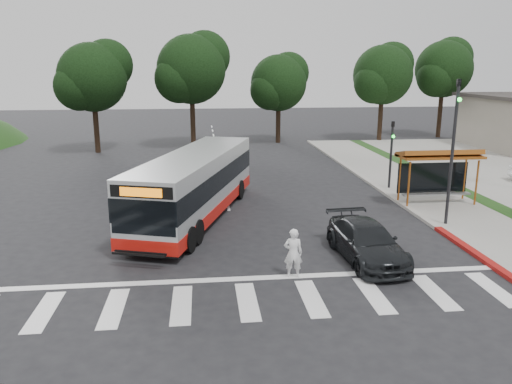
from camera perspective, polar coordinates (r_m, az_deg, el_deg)
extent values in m
plane|color=black|center=(20.22, -2.30, -6.11)|extent=(140.00, 140.00, 0.00)
cube|color=gray|center=(30.39, 17.73, 0.23)|extent=(4.00, 40.00, 0.12)
cube|color=#9E9991|center=(29.64, 14.19, 0.16)|extent=(0.30, 40.00, 0.15)
cube|color=maroon|center=(20.97, 23.64, -6.36)|extent=(0.32, 6.00, 0.15)
cube|color=silver|center=(15.63, -0.99, -12.38)|extent=(18.00, 2.60, 0.01)
cylinder|color=#9B5019|center=(26.12, 17.05, 0.83)|extent=(0.10, 0.10, 2.30)
cylinder|color=#9B5019|center=(27.74, 23.90, 0.97)|extent=(0.10, 0.10, 2.30)
cylinder|color=#9B5019|center=(27.20, 16.07, 1.40)|extent=(0.10, 0.10, 2.30)
cylinder|color=#9B5019|center=(28.75, 22.73, 1.52)|extent=(0.10, 0.10, 2.30)
cube|color=#9B5019|center=(27.17, 20.25, 3.86)|extent=(4.20, 1.60, 0.12)
cube|color=#9B5019|center=(27.19, 20.23, 4.19)|extent=(4.20, 1.32, 0.51)
cube|color=black|center=(27.92, 19.50, 1.56)|extent=(3.80, 0.06, 1.60)
cube|color=gray|center=(27.56, 19.90, -0.23)|extent=(3.60, 0.40, 0.08)
cylinder|color=black|center=(23.44, 21.50, 3.95)|extent=(0.14, 0.14, 6.50)
imported|color=black|center=(23.17, 22.11, 10.65)|extent=(0.16, 0.20, 1.00)
sphere|color=#19E533|center=(23.03, 22.24, 9.75)|extent=(0.18, 0.18, 0.18)
cylinder|color=black|center=(29.93, 15.16, 4.00)|extent=(0.14, 0.14, 4.00)
imported|color=black|center=(29.72, 15.35, 6.85)|extent=(0.16, 0.20, 1.00)
sphere|color=#19E533|center=(29.59, 15.43, 6.13)|extent=(0.18, 0.18, 0.18)
cylinder|color=black|center=(50.23, 14.02, 8.29)|extent=(0.44, 0.44, 4.40)
sphere|color=black|center=(50.02, 14.30, 12.85)|extent=(5.60, 5.60, 5.60)
sphere|color=black|center=(51.20, 15.24, 13.93)|extent=(4.20, 4.20, 4.20)
sphere|color=black|center=(49.04, 13.44, 12.06)|extent=(3.92, 3.92, 3.92)
cylinder|color=black|center=(54.81, 20.27, 8.42)|extent=(0.44, 0.44, 4.84)
sphere|color=black|center=(54.63, 20.66, 13.01)|extent=(5.60, 5.60, 5.60)
sphere|color=black|center=(55.89, 21.43, 14.08)|extent=(4.20, 4.20, 4.20)
sphere|color=black|center=(53.58, 19.97, 12.23)|extent=(3.92, 3.92, 3.92)
cylinder|color=black|center=(45.18, -7.23, 8.15)|extent=(0.44, 0.44, 4.84)
sphere|color=black|center=(44.95, -7.41, 13.73)|extent=(6.00, 6.00, 6.00)
sphere|color=black|center=(45.85, -5.88, 15.15)|extent=(4.50, 4.50, 4.50)
sphere|color=black|center=(44.24, -8.79, 12.69)|extent=(4.20, 4.20, 4.20)
cylinder|color=black|center=(47.76, 2.55, 8.02)|extent=(0.44, 0.44, 3.96)
sphere|color=black|center=(47.52, 2.60, 12.35)|extent=(5.20, 5.20, 5.20)
sphere|color=black|center=(48.44, 3.71, 13.43)|extent=(3.90, 3.90, 3.90)
sphere|color=black|center=(46.77, 1.59, 11.55)|extent=(3.64, 3.64, 3.64)
cylinder|color=black|center=(44.08, -17.80, 7.16)|extent=(0.44, 0.44, 4.40)
sphere|color=black|center=(43.83, -18.19, 12.35)|extent=(5.60, 5.60, 5.60)
sphere|color=black|center=(44.44, -16.62, 13.77)|extent=(4.20, 4.20, 4.20)
sphere|color=black|center=(43.37, -19.60, 11.31)|extent=(3.92, 3.92, 3.92)
imported|color=white|center=(17.01, 4.27, -6.98)|extent=(0.67, 0.48, 1.73)
imported|color=black|center=(19.01, 12.50, -5.56)|extent=(2.27, 4.91, 1.39)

